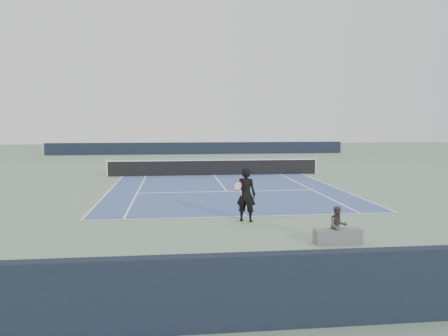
{
  "coord_description": "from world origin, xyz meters",
  "views": [
    {
      "loc": [
        -2.41,
        -26.35,
        3.23
      ],
      "look_at": [
        -0.11,
        -6.26,
        1.1
      ],
      "focal_mm": 35.0,
      "sensor_mm": 36.0,
      "label": 1
    }
  ],
  "objects": [
    {
      "name": "windscreen_far",
      "position": [
        0.0,
        17.88,
        0.6
      ],
      "size": [
        30.0,
        0.25,
        1.2
      ],
      "primitive_type": "cube",
      "color": "black",
      "rests_on": "ground"
    },
    {
      "name": "tennis_ball",
      "position": [
        -0.2,
        -12.85,
        0.04
      ],
      "size": [
        0.07,
        0.07,
        0.07
      ],
      "primitive_type": "sphere",
      "color": "#C1DA2C",
      "rests_on": "ground"
    },
    {
      "name": "tennis_net",
      "position": [
        0.0,
        0.0,
        0.5
      ],
      "size": [
        12.9,
        0.1,
        1.07
      ],
      "color": "silver",
      "rests_on": "ground"
    },
    {
      "name": "spectator_bench",
      "position": [
        1.88,
        -15.42,
        0.35
      ],
      "size": [
        1.25,
        0.42,
        1.06
      ],
      "color": "slate",
      "rests_on": "ground"
    },
    {
      "name": "ground",
      "position": [
        0.0,
        0.0,
        0.0
      ],
      "size": [
        80.0,
        80.0,
        0.0
      ],
      "primitive_type": "plane",
      "color": "slate"
    },
    {
      "name": "windscreen_near",
      "position": [
        0.0,
        -19.88,
        0.6
      ],
      "size": [
        30.0,
        0.25,
        1.2
      ],
      "primitive_type": "cube",
      "color": "black",
      "rests_on": "ground"
    },
    {
      "name": "tennis_player",
      "position": [
        -0.11,
        -12.52,
        0.89
      ],
      "size": [
        0.86,
        0.71,
        1.78
      ],
      "color": "black",
      "rests_on": "ground"
    },
    {
      "name": "court_surface",
      "position": [
        0.0,
        0.0,
        0.01
      ],
      "size": [
        10.97,
        23.77,
        0.01
      ],
      "primitive_type": "cube",
      "color": "#3C558F",
      "rests_on": "ground"
    }
  ]
}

